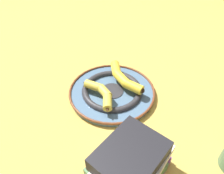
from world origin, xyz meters
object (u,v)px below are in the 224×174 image
object	(u,v)px
decorative_bowl	(112,91)
book_stack	(130,166)
banana_a	(101,94)
banana_b	(123,77)

from	to	relation	value
decorative_bowl	book_stack	size ratio (longest dim) A/B	1.28
banana_a	banana_b	distance (m)	0.11
decorative_bowl	banana_b	distance (m)	0.07
decorative_bowl	banana_b	xyz separation A→B (m)	(-0.05, -0.03, 0.03)
banana_b	book_stack	distance (m)	0.36
banana_b	decorative_bowl	bearing A→B (deg)	-74.76
banana_b	book_stack	bearing A→B (deg)	-29.70
banana_a	book_stack	distance (m)	0.28
banana_a	book_stack	xyz separation A→B (m)	(-0.02, 0.28, 0.02)
banana_b	book_stack	xyz separation A→B (m)	(0.07, 0.35, 0.02)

